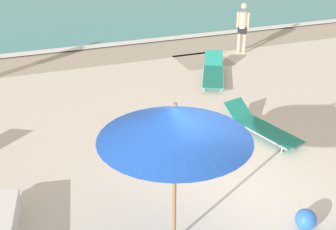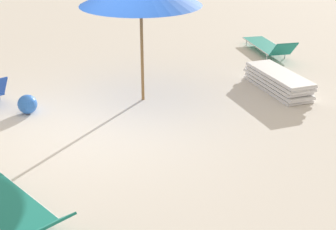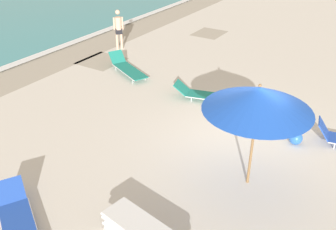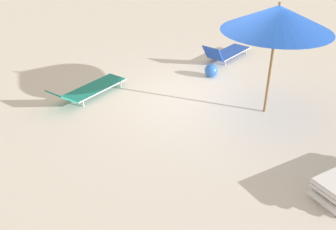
{
  "view_description": "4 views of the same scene",
  "coord_description": "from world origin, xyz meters",
  "px_view_note": "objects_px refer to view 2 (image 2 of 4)",
  "views": [
    {
      "loc": [
        -3.36,
        -6.26,
        5.27
      ],
      "look_at": [
        -0.32,
        1.96,
        1.02
      ],
      "focal_mm": 50.0,
      "sensor_mm": 36.0,
      "label": 1
    },
    {
      "loc": [
        2.85,
        7.39,
        3.62
      ],
      "look_at": [
        -0.48,
        1.62,
        0.65
      ],
      "focal_mm": 50.0,
      "sensor_mm": 36.0,
      "label": 2
    },
    {
      "loc": [
        -7.99,
        -2.7,
        5.66
      ],
      "look_at": [
        -0.97,
        1.73,
        1.02
      ],
      "focal_mm": 40.0,
      "sensor_mm": 36.0,
      "label": 3
    },
    {
      "loc": [
        -5.64,
        6.02,
        4.25
      ],
      "look_at": [
        -0.83,
        2.06,
        0.72
      ],
      "focal_mm": 40.0,
      "sensor_mm": 36.0,
      "label": 4
    }
  ],
  "objects_px": {
    "lounger_stack": "(278,81)",
    "sun_lounger_under_umbrella": "(269,46)",
    "sun_lounger_near_water_left": "(11,206)",
    "beach_ball": "(27,104)"
  },
  "relations": [
    {
      "from": "lounger_stack",
      "to": "sun_lounger_under_umbrella",
      "type": "xyz_separation_m",
      "value": [
        -1.66,
        -2.2,
        0.01
      ]
    },
    {
      "from": "sun_lounger_near_water_left",
      "to": "beach_ball",
      "type": "height_order",
      "value": "sun_lounger_near_water_left"
    },
    {
      "from": "beach_ball",
      "to": "lounger_stack",
      "type": "bearing_deg",
      "value": 163.89
    },
    {
      "from": "beach_ball",
      "to": "sun_lounger_near_water_left",
      "type": "bearing_deg",
      "value": 72.15
    },
    {
      "from": "lounger_stack",
      "to": "beach_ball",
      "type": "xyz_separation_m",
      "value": [
        4.99,
        -1.44,
        -0.02
      ]
    },
    {
      "from": "lounger_stack",
      "to": "sun_lounger_under_umbrella",
      "type": "distance_m",
      "value": 2.76
    },
    {
      "from": "lounger_stack",
      "to": "sun_lounger_near_water_left",
      "type": "distance_m",
      "value": 6.31
    },
    {
      "from": "sun_lounger_under_umbrella",
      "to": "sun_lounger_near_water_left",
      "type": "bearing_deg",
      "value": 44.45
    },
    {
      "from": "sun_lounger_near_water_left",
      "to": "lounger_stack",
      "type": "bearing_deg",
      "value": -177.78
    },
    {
      "from": "sun_lounger_near_water_left",
      "to": "beach_ball",
      "type": "bearing_deg",
      "value": -122.46
    }
  ]
}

